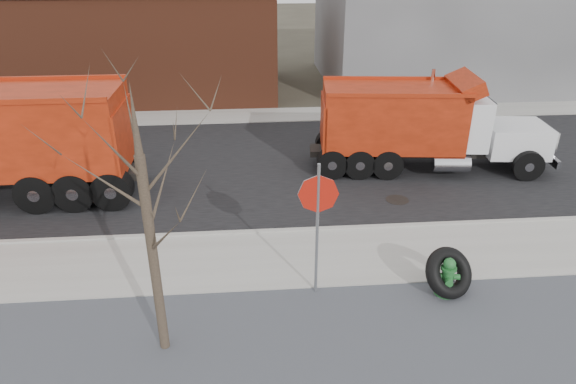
{
  "coord_description": "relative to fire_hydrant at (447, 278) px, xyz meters",
  "views": [
    {
      "loc": [
        -1.45,
        -10.39,
        7.05
      ],
      "look_at": [
        -0.5,
        1.19,
        1.4
      ],
      "focal_mm": 32.0,
      "sensor_mm": 36.0,
      "label": 1
    }
  ],
  "objects": [
    {
      "name": "ground",
      "position": [
        -2.79,
        1.42,
        -0.43
      ],
      "size": [
        120.0,
        120.0,
        0.0
      ],
      "primitive_type": "plane",
      "color": "#383328",
      "rests_on": "ground"
    },
    {
      "name": "gravel_verge",
      "position": [
        -2.79,
        -2.08,
        -0.42
      ],
      "size": [
        60.0,
        5.0,
        0.03
      ],
      "primitive_type": "cube",
      "color": "slate",
      "rests_on": "ground"
    },
    {
      "name": "sidewalk",
      "position": [
        -2.79,
        1.67,
        -0.4
      ],
      "size": [
        60.0,
        2.5,
        0.06
      ],
      "primitive_type": "cube",
      "color": "#9E9B93",
      "rests_on": "ground"
    },
    {
      "name": "curb",
      "position": [
        -2.79,
        2.97,
        -0.38
      ],
      "size": [
        60.0,
        0.15,
        0.11
      ],
      "primitive_type": "cube",
      "color": "#9E9B93",
      "rests_on": "ground"
    },
    {
      "name": "road",
      "position": [
        -2.79,
        7.72,
        -0.42
      ],
      "size": [
        60.0,
        9.4,
        0.02
      ],
      "primitive_type": "cube",
      "color": "black",
      "rests_on": "ground"
    },
    {
      "name": "far_sidewalk",
      "position": [
        -2.79,
        13.42,
        -0.4
      ],
      "size": [
        60.0,
        2.0,
        0.06
      ],
      "primitive_type": "cube",
      "color": "#9E9B93",
      "rests_on": "ground"
    },
    {
      "name": "building_grey",
      "position": [
        6.21,
        19.42,
        3.57
      ],
      "size": [
        12.0,
        10.0,
        8.0
      ],
      "color": "gray",
      "rests_on": "ground"
    },
    {
      "name": "building_brick",
      "position": [
        -12.79,
        18.42,
        2.22
      ],
      "size": [
        20.2,
        8.2,
        5.3
      ],
      "color": "brown",
      "rests_on": "ground"
    },
    {
      "name": "bare_tree",
      "position": [
        -5.99,
        -1.18,
        2.87
      ],
      "size": [
        3.2,
        3.2,
        5.2
      ],
      "color": "#382D23",
      "rests_on": "ground"
    },
    {
      "name": "fire_hydrant",
      "position": [
        0.0,
        0.0,
        0.0
      ],
      "size": [
        0.54,
        0.52,
        0.94
      ],
      "rotation": [
        0.0,
        0.0,
        -0.21
      ],
      "color": "#2C7337",
      "rests_on": "ground"
    },
    {
      "name": "truck_tire",
      "position": [
        0.05,
        0.09,
        0.08
      ],
      "size": [
        1.42,
        1.3,
        1.11
      ],
      "color": "black",
      "rests_on": "ground"
    },
    {
      "name": "stop_sign",
      "position": [
        -2.87,
        0.32,
        1.67
      ],
      "size": [
        0.85,
        0.07,
        3.11
      ],
      "rotation": [
        0.0,
        0.0,
        -0.42
      ],
      "color": "gray",
      "rests_on": "ground"
    },
    {
      "name": "dump_truck_red_a",
      "position": [
        1.52,
        7.04,
        1.21
      ],
      "size": [
        8.06,
        2.92,
        3.23
      ],
      "rotation": [
        0.0,
        0.0,
        -0.1
      ],
      "color": "black",
      "rests_on": "ground"
    }
  ]
}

